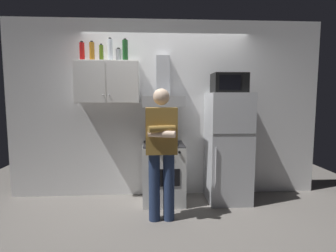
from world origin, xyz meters
name	(u,v)px	position (x,y,z in m)	size (l,w,h in m)	color
ground_plane	(168,208)	(0.00, 0.00, 0.00)	(7.00, 7.00, 0.00)	slate
back_wall_tiled	(166,109)	(0.00, 0.60, 1.35)	(4.80, 0.10, 2.70)	white
upper_cabinet	(108,82)	(-0.85, 0.37, 1.75)	(0.90, 0.37, 0.60)	white
stove_oven	(164,173)	(-0.05, 0.25, 0.43)	(0.60, 0.62, 0.87)	white
range_hood	(163,93)	(-0.05, 0.38, 1.60)	(0.60, 0.44, 0.75)	#B7BABF
refrigerator	(228,147)	(0.90, 0.25, 0.80)	(0.60, 0.62, 1.60)	silver
microwave	(229,83)	(0.90, 0.27, 1.74)	(0.48, 0.37, 0.28)	black
person_standing	(162,149)	(-0.10, -0.36, 0.90)	(0.38, 0.33, 1.64)	navy
bottle_vodka_clear	(110,50)	(-0.80, 0.36, 2.21)	(0.07, 0.07, 0.32)	silver
bottle_wine_green	(125,51)	(-0.60, 0.39, 2.20)	(0.08, 0.08, 0.32)	#19471E
bottle_liquor_amber	(92,51)	(-1.06, 0.34, 2.18)	(0.07, 0.07, 0.27)	#B7721E
bottle_olive_oil	(101,53)	(-0.93, 0.37, 2.16)	(0.06, 0.06, 0.24)	#4C6B19
bottle_soda_red	(82,52)	(-1.20, 0.37, 2.18)	(0.07, 0.07, 0.28)	red
bottle_canister_steel	(119,55)	(-0.69, 0.41, 2.14)	(0.08, 0.08, 0.20)	#B2B5BA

